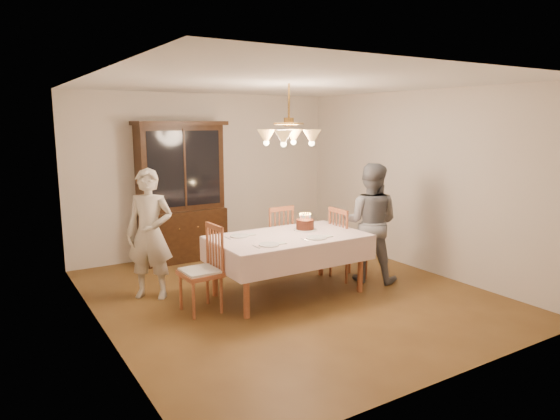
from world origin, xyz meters
TOP-DOWN VIEW (x-y plane):
  - ground at (0.00, 0.00)m, footprint 5.00×5.00m
  - room_shell at (0.00, 0.00)m, footprint 5.00×5.00m
  - dining_table at (0.00, 0.00)m, footprint 1.90×1.10m
  - china_hutch at (-0.53, 2.25)m, footprint 1.38×0.54m
  - chair_far_side at (0.29, 0.82)m, footprint 0.46×0.44m
  - chair_left_end at (-1.16, 0.03)m, footprint 0.44×0.46m
  - chair_right_end at (1.05, 0.11)m, footprint 0.43×0.45m
  - elderly_woman at (-1.50, 0.80)m, footprint 0.70×0.66m
  - adult_in_grey at (1.24, -0.11)m, footprint 0.97×0.99m
  - birthday_cake at (0.35, 0.15)m, footprint 0.30×0.30m
  - place_setting_near_left at (-0.45, -0.30)m, footprint 0.38×0.24m
  - place_setting_near_right at (0.22, -0.31)m, footprint 0.40×0.25m
  - place_setting_far_left at (-0.53, 0.27)m, footprint 0.38×0.23m
  - chandelier at (-0.00, -0.00)m, footprint 0.62×0.62m

SIDE VIEW (x-z plane):
  - ground at x=0.00m, z-range 0.00..0.00m
  - chair_far_side at x=0.29m, z-range -0.06..0.94m
  - chair_right_end at x=1.05m, z-range -0.06..0.94m
  - chair_left_end at x=-1.16m, z-range -0.05..0.95m
  - dining_table at x=0.00m, z-range 0.30..1.06m
  - place_setting_far_left at x=-0.53m, z-range 0.76..0.77m
  - place_setting_near_left at x=-0.45m, z-range 0.76..0.77m
  - place_setting_near_right at x=0.22m, z-range 0.76..0.77m
  - elderly_woman at x=-1.50m, z-range 0.00..1.60m
  - adult_in_grey at x=1.24m, z-range 0.00..1.61m
  - birthday_cake at x=0.35m, z-range 0.71..0.94m
  - china_hutch at x=-0.53m, z-range -0.04..2.12m
  - room_shell at x=0.00m, z-range -0.92..4.08m
  - chandelier at x=0.00m, z-range 1.61..2.34m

